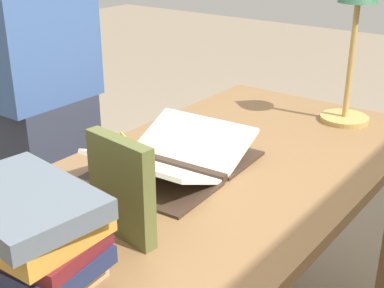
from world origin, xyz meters
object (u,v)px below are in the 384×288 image
book_standing_upright (121,189)px  person_reader (44,92)px  open_book (173,159)px  reading_lamp (356,16)px  pencil (128,141)px  coffee_mug (121,207)px  book_stack_tall (26,235)px

book_standing_upright → person_reader: size_ratio=0.13×
open_book → reading_lamp: bearing=156.5°
open_book → person_reader: bearing=-100.5°
pencil → book_standing_upright: bearing=42.1°
coffee_mug → book_standing_upright: bearing=50.1°
book_stack_tall → person_reader: person_reader is taller
coffee_mug → pencil: size_ratio=0.76×
open_book → reading_lamp: (-0.62, 0.22, 0.31)m
book_stack_tall → person_reader: bearing=-130.4°
open_book → person_reader: (-0.07, -0.61, 0.05)m
person_reader → reading_lamp: bearing=-56.6°
book_standing_upright → pencil: 0.52m
coffee_mug → book_stack_tall: bearing=2.8°
book_standing_upright → coffee_mug: book_standing_upright is taller
reading_lamp → pencil: 0.79m
coffee_mug → person_reader: bearing=-117.3°
open_book → pencil: open_book is taller
person_reader → coffee_mug: bearing=-117.3°
book_stack_tall → pencil: (-0.59, -0.32, -0.10)m
coffee_mug → pencil: coffee_mug is taller
open_book → coffee_mug: bearing=12.9°
book_standing_upright → person_reader: 0.83m
reading_lamp → person_reader: bearing=-56.6°
reading_lamp → person_reader: person_reader is taller
book_stack_tall → book_standing_upright: (-0.21, 0.02, 0.01)m
book_stack_tall → reading_lamp: 1.18m
book_standing_upright → coffee_mug: 0.08m
open_book → book_standing_upright: (0.32, 0.12, 0.08)m
pencil → person_reader: bearing=-91.7°
coffee_mug → pencil: 0.46m
reading_lamp → coffee_mug: (0.91, -0.13, -0.30)m
book_stack_tall → person_reader: (-0.60, -0.71, -0.02)m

